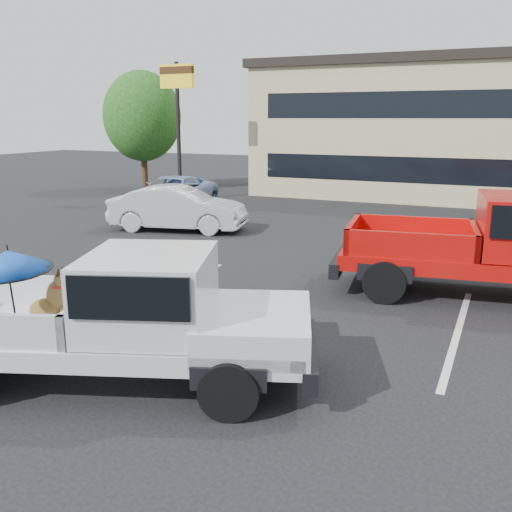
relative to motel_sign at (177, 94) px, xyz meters
The scene contains 9 objects.
ground 17.82m from the motel_sign, 54.46° to the right, with size 90.00×90.00×0.00m, color black.
stripe_left 14.65m from the motel_sign, 59.74° to the right, with size 0.12×5.00×0.01m, color silver.
stripe_right 18.29m from the motel_sign, 42.71° to the right, with size 0.12×5.00×0.01m, color silver.
motel_building 13.96m from the motel_sign, 30.21° to the left, with size 20.40×8.40×6.30m.
motel_sign is the anchor object (origin of this frame).
tree_left 5.08m from the motel_sign, 143.13° to the left, with size 3.96×3.96×6.02m.
silver_pickup 18.60m from the motel_sign, 60.40° to the right, with size 6.02×3.78×2.06m.
silver_sedan 7.98m from the motel_sign, 59.03° to the right, with size 1.56×4.48×1.48m, color silver.
blue_suv 4.78m from the motel_sign, 65.75° to the right, with size 2.25×4.89×1.36m, color #879CCA.
Camera 1 is at (3.62, -7.98, 3.65)m, focal length 40.00 mm.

